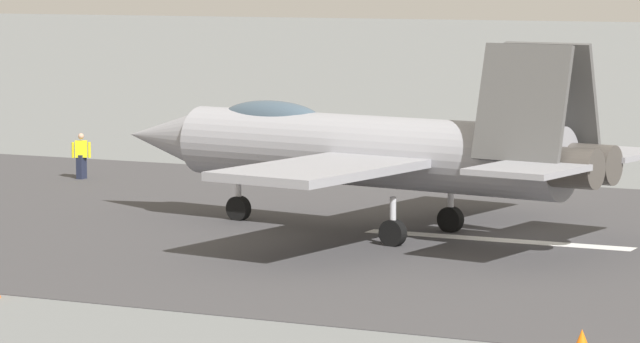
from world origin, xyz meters
The scene contains 5 objects.
ground_plane centered at (0.00, 0.00, 0.00)m, with size 400.00×400.00×0.00m, color slate.
runway_strip centered at (-0.02, 0.00, 0.01)m, with size 240.00×26.00×0.02m.
fighter_jet centered at (4.68, 0.41, 2.51)m, with size 17.21×14.38×5.71m.
crew_person centered at (19.53, -7.15, 0.85)m, with size 0.62×0.46×1.70m.
marker_cone_near centered at (-5.92, 13.41, 0.28)m, with size 0.44×0.44×0.55m, color orange.
Camera 1 is at (-16.11, 46.72, 7.74)m, focal length 98.44 mm.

